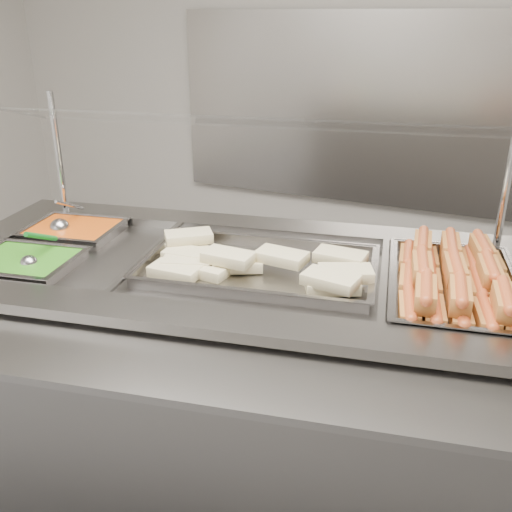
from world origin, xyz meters
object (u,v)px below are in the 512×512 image
at_px(pan_hotdogs, 453,295).
at_px(serving_spoon, 32,259).
at_px(steam_counter, 242,384).
at_px(sneeze_guard, 257,128).
at_px(ladle, 61,227).
at_px(pan_wraps, 259,271).

xyz_separation_m(pan_hotdogs, serving_spoon, (-1.33, -0.42, 0.06)).
relative_size(steam_counter, serving_spoon, 10.95).
xyz_separation_m(steam_counter, sneeze_guard, (-0.04, 0.24, 0.91)).
xyz_separation_m(sneeze_guard, serving_spoon, (-0.60, -0.53, -0.39)).
xyz_separation_m(steam_counter, pan_hotdogs, (0.68, 0.13, 0.46)).
relative_size(pan_hotdogs, ladle, 3.05).
bearing_deg(sneeze_guard, pan_hotdogs, -8.78).
height_order(steam_counter, ladle, ladle).
bearing_deg(serving_spoon, steam_counter, 24.20).
height_order(sneeze_guard, pan_hotdogs, sneeze_guard).
relative_size(sneeze_guard, pan_hotdogs, 2.78).
distance_m(steam_counter, ladle, 0.93).
relative_size(steam_counter, sneeze_guard, 1.19).
bearing_deg(serving_spoon, ladle, 114.51).
relative_size(pan_wraps, serving_spoon, 4.06).
bearing_deg(pan_wraps, pan_hotdogs, 10.50).
distance_m(pan_hotdogs, serving_spoon, 1.39).
bearing_deg(pan_wraps, ladle, -179.44).
relative_size(pan_hotdogs, pan_wraps, 0.81).
xyz_separation_m(steam_counter, ladle, (-0.78, 0.00, 0.51)).
height_order(steam_counter, pan_wraps, pan_wraps).
bearing_deg(pan_hotdogs, ladle, -175.19).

